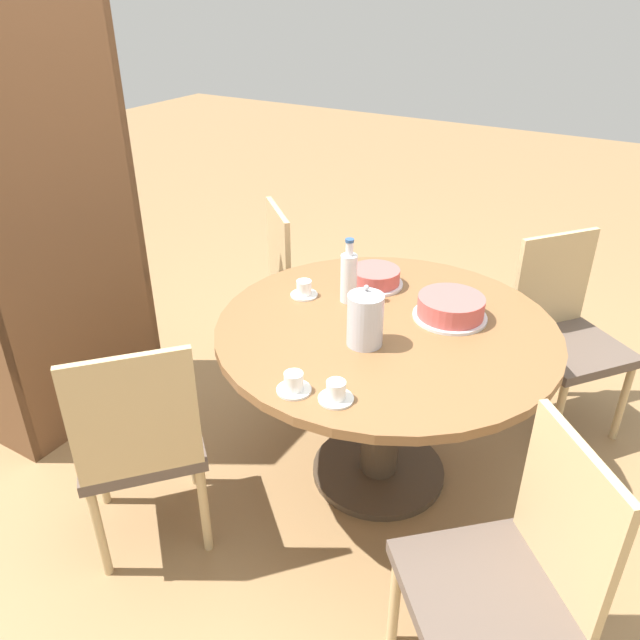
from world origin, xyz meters
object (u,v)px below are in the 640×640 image
Objects in this scene: water_bottle at (349,276)px; cake_second at (375,277)px; chair_c at (140,440)px; cup_b at (304,290)px; coffee_pot at (365,318)px; cup_a at (336,393)px; bookshelf at (53,240)px; cake_main at (451,308)px; chair_b at (305,284)px; cup_c at (294,384)px; chair_a at (564,331)px; chair_d at (509,576)px.

water_bottle reaches higher than cake_second.
chair_c is 8.00× the size of cup_b.
coffee_pot reaches higher than cup_a.
bookshelf reaches higher than cake_main.
coffee_pot is 0.44m from cup_b.
coffee_pot reaches higher than cake_second.
chair_b reaches higher than cup_c.
bookshelf is 7.96× the size of coffee_pot.
cup_b is (-0.73, 0.92, 0.29)m from chair_a.
water_bottle reaches higher than chair_c.
chair_b is at bearing 36.30° from cup_a.
chair_a is 2.28m from bookshelf.
cake_main is at bearing -161.56° from chair_b.
water_bottle reaches higher than chair_b.
chair_a reaches higher than cake_main.
cup_b is at bearing 166.41° from chair_a.
chair_a reaches higher than cup_a.
chair_b is 1.34m from chair_c.
cup_b is (0.55, 0.46, 0.00)m from cup_a.
chair_c is 0.99m from water_bottle.
cake_main reaches higher than cup_a.
chair_a reaches higher than cake_second.
chair_c and chair_d have the same top height.
bookshelf is at bearing 82.95° from cup_a.
chair_c is 0.86m from cup_b.
cup_c is at bearing -150.61° from cup_b.
chair_c is 8.00× the size of cup_c.
chair_c is 3.36× the size of water_bottle.
bookshelf is 6.51× the size of cake_main.
chair_d is 3.36× the size of water_bottle.
chair_c reaches higher than cake_main.
chair_d is at bearing -122.67° from cup_b.
chair_a is 3.36× the size of water_bottle.
cup_a and cup_b have the same top height.
chair_c is 1.05m from bookshelf.
chair_c is 0.61m from cup_c.
chair_a is 8.00× the size of cup_a.
cake_second is at bearing 73.68° from cake_main.
bookshelf is at bearing 106.97° from cake_main.
chair_d reaches higher than cake_second.
cup_b is (0.69, 1.08, 0.29)m from chair_d.
water_bottle is at bearing 170.21° from chair_a.
water_bottle reaches higher than cup_c.
cup_a is 0.14m from cup_c.
chair_c reaches higher than cup_c.
bookshelf is at bearing 157.21° from chair_a.
coffee_pot is (0.48, 0.70, 0.36)m from chair_d.
chair_a and chair_d have the same top height.
cake_second is at bearing -179.46° from chair_d.
chair_c is at bearing -177.74° from chair_a.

